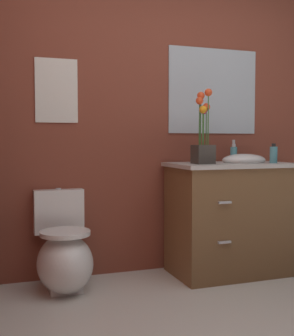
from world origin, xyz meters
The scene contains 8 objects.
wall_back centered at (0.20, 1.75, 1.25)m, with size 4.39×0.05×2.50m, color brown.
toilet centered at (-0.85, 1.45, 0.24)m, with size 0.38×0.59×0.69m.
vanity_cabinet centered at (0.44, 1.42, 0.45)m, with size 0.94×0.56×1.05m.
flower_vase centered at (0.16, 1.36, 1.05)m, with size 0.14×0.14×0.55m.
soap_bottle centered at (0.50, 1.49, 0.93)m, with size 0.05×0.05×0.15m.
lotion_bottle centered at (0.74, 1.30, 0.93)m, with size 0.06×0.06×0.15m.
wall_poster centered at (-0.85, 1.72, 1.41)m, with size 0.31×0.01×0.47m, color silver.
wall_mirror centered at (0.43, 1.72, 1.45)m, with size 0.80×0.01×0.70m, color #B2BCC6.
Camera 1 is at (-1.32, -1.58, 1.04)m, focal length 47.19 mm.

